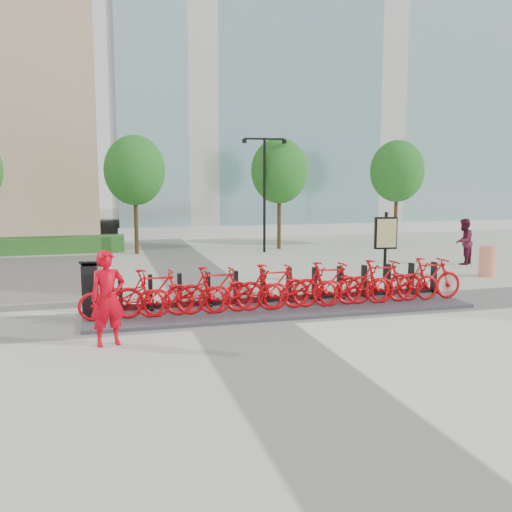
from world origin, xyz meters
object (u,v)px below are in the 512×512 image
object	(u,v)px
kiosk	(90,290)
map_sign	(386,236)
worker_red	(108,298)
construction_barrel	(487,261)
bike_0	(122,297)
pedestrian	(464,242)

from	to	relation	value
kiosk	map_sign	size ratio (longest dim) A/B	0.59
worker_red	construction_barrel	xyz separation A→B (m)	(12.39, 4.82, -0.43)
bike_0	kiosk	xyz separation A→B (m)	(-0.69, 0.43, 0.12)
bike_0	map_sign	world-z (taller)	map_sign
bike_0	construction_barrel	world-z (taller)	bike_0
map_sign	construction_barrel	bearing A→B (deg)	8.28
pedestrian	map_sign	distance (m)	5.43
pedestrian	map_sign	xyz separation A→B (m)	(-4.71, -2.63, 0.59)
pedestrian	construction_barrel	distance (m)	2.69
worker_red	map_sign	world-z (taller)	map_sign
pedestrian	worker_red	bearing A→B (deg)	-6.88
bike_0	pedestrian	xyz separation A→B (m)	(12.92, 5.60, 0.29)
construction_barrel	kiosk	bearing A→B (deg)	-168.33
construction_barrel	map_sign	world-z (taller)	map_sign
worker_red	construction_barrel	size ratio (longest dim) A/B	1.83
worker_red	construction_barrel	distance (m)	13.30
kiosk	worker_red	bearing A→B (deg)	-71.58
worker_red	map_sign	xyz separation A→B (m)	(8.53, 4.72, 0.53)
worker_red	map_sign	distance (m)	9.77
kiosk	construction_barrel	distance (m)	13.03
worker_red	pedestrian	size ratio (longest dim) A/B	1.08
kiosk	map_sign	world-z (taller)	map_sign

